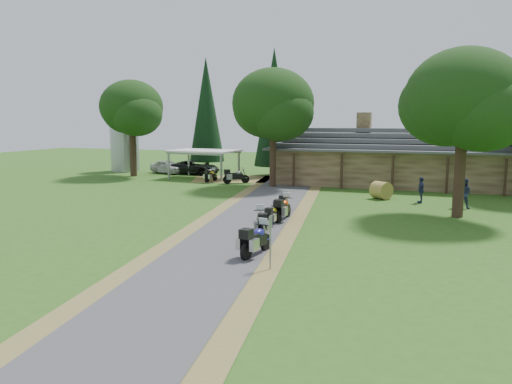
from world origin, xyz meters
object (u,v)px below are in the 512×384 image
(carport, at_px, (204,164))
(motorcycle_row_d, at_px, (283,207))
(car_dark_suv, at_px, (195,164))
(motorcycle_row_c, at_px, (273,214))
(silo, at_px, (125,143))
(motorcycle_carport_b, at_px, (236,175))
(motorcycle_row_e, at_px, (284,201))
(hay_bale, at_px, (381,190))
(lodge, at_px, (397,156))
(motorcycle_carport_a, at_px, (211,175))
(car_white_sedan, at_px, (167,165))
(motorcycle_row_b, at_px, (261,222))
(motorcycle_row_a, at_px, (256,238))

(carport, bearing_deg, motorcycle_row_d, -47.62)
(car_dark_suv, xyz_separation_m, motorcycle_row_c, (14.89, -21.00, -0.49))
(silo, height_order, motorcycle_carport_b, silo)
(carport, height_order, car_dark_suv, carport)
(motorcycle_row_c, bearing_deg, car_dark_suv, 35.45)
(motorcycle_row_e, bearing_deg, motorcycle_row_c, -179.92)
(motorcycle_row_e, relative_size, hay_bale, 1.45)
(hay_bale, bearing_deg, carport, 157.42)
(lodge, relative_size, motorcycle_carport_b, 10.16)
(car_dark_suv, xyz_separation_m, motorcycle_carport_a, (4.06, -5.01, -0.47))
(lodge, bearing_deg, car_white_sedan, 177.31)
(lodge, distance_m, motorcycle_row_e, 16.75)
(motorcycle_row_b, bearing_deg, lodge, -34.79)
(motorcycle_carport_a, xyz_separation_m, motorcycle_carport_b, (2.66, -0.52, 0.12))
(motorcycle_row_a, height_order, motorcycle_row_e, motorcycle_row_a)
(motorcycle_row_c, xyz_separation_m, motorcycle_row_e, (-0.52, 4.00, 0.03))
(silo, distance_m, motorcycle_row_e, 28.85)
(silo, height_order, motorcycle_row_b, silo)
(hay_bale, bearing_deg, motorcycle_row_a, -101.76)
(motorcycle_carport_a, height_order, motorcycle_carport_b, motorcycle_carport_b)
(motorcycle_row_b, bearing_deg, motorcycle_row_e, -15.88)
(motorcycle_row_b, xyz_separation_m, hay_bale, (4.42, 13.55, -0.10))
(car_white_sedan, xyz_separation_m, hay_bale, (22.64, -9.87, -0.26))
(motorcycle_row_b, xyz_separation_m, motorcycle_carport_a, (-11.08, 18.65, -0.12))
(car_dark_suv, height_order, motorcycle_row_e, car_dark_suv)
(motorcycle_row_a, distance_m, motorcycle_carport_b, 23.40)
(lodge, relative_size, carport, 3.43)
(motorcycle_row_a, xyz_separation_m, hay_bale, (3.52, 16.88, -0.10))
(carport, height_order, hay_bale, carport)
(silo, xyz_separation_m, motorcycle_row_e, (22.91, -17.36, -2.47))
(lodge, height_order, motorcycle_row_c, lodge)
(motorcycle_row_a, distance_m, motorcycle_carport_a, 25.04)
(motorcycle_row_a, relative_size, motorcycle_row_b, 1.01)
(lodge, relative_size, car_white_sedan, 4.06)
(motorcycle_row_d, bearing_deg, motorcycle_row_e, 16.73)
(carport, height_order, motorcycle_row_b, carport)
(motorcycle_row_e, bearing_deg, motorcycle_row_b, 179.26)
(motorcycle_row_e, distance_m, hay_bale, 8.62)
(lodge, distance_m, car_white_sedan, 23.16)
(motorcycle_carport_b, bearing_deg, car_white_sedan, 114.23)
(carport, bearing_deg, car_white_sedan, 158.66)
(motorcycle_row_e, height_order, hay_bale, hay_bale)
(motorcycle_row_b, bearing_deg, hay_bale, -40.57)
(hay_bale, bearing_deg, motorcycle_row_d, -115.15)
(car_dark_suv, relative_size, hay_bale, 4.51)
(motorcycle_row_b, height_order, hay_bale, motorcycle_row_b)
(motorcycle_row_d, xyz_separation_m, motorcycle_row_e, (-0.72, 2.65, -0.12))
(car_white_sedan, height_order, motorcycle_row_e, car_white_sedan)
(car_dark_suv, xyz_separation_m, motorcycle_row_d, (15.08, -19.65, -0.34))
(car_white_sedan, bearing_deg, car_dark_suv, -64.62)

